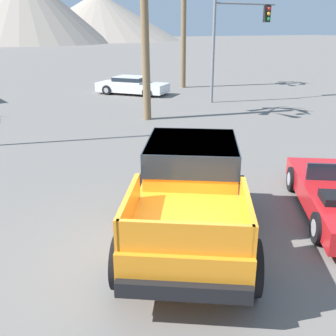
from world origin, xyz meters
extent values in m
plane|color=slate|center=(0.00, 0.00, 0.00)|extent=(320.00, 320.00, 0.00)
cube|color=orange|center=(0.48, 0.37, 0.84)|extent=(4.03, 5.02, 0.62)
cube|color=orange|center=(0.95, 1.17, 1.52)|extent=(2.59, 2.68, 0.76)
cube|color=#1E2833|center=(0.95, 1.17, 1.66)|extent=(2.65, 2.74, 0.48)
cube|color=orange|center=(-0.99, -0.29, 1.38)|extent=(1.00, 1.65, 0.48)
cube|color=orange|center=(0.65, -1.23, 1.38)|extent=(1.00, 1.65, 0.48)
cube|color=orange|center=(-0.61, -1.54, 1.38)|extent=(1.68, 1.01, 0.48)
cube|color=black|center=(1.67, 2.43, 0.65)|extent=(1.75, 1.10, 0.24)
cube|color=black|center=(-0.71, -1.69, 0.65)|extent=(1.75, 1.10, 0.24)
cylinder|color=black|center=(0.32, 2.13, 0.47)|extent=(0.76, 0.98, 0.93)
cylinder|color=#232326|center=(0.32, 2.13, 0.47)|extent=(0.57, 0.63, 0.51)
cylinder|color=black|center=(2.09, 1.11, 0.47)|extent=(0.76, 0.98, 0.93)
cylinder|color=#232326|center=(2.09, 1.11, 0.47)|extent=(0.57, 0.63, 0.51)
cylinder|color=black|center=(-1.12, -0.38, 0.47)|extent=(0.76, 0.98, 0.93)
cylinder|color=#232326|center=(-1.12, -0.38, 0.47)|extent=(0.57, 0.63, 0.51)
cylinder|color=black|center=(0.64, -1.39, 0.47)|extent=(0.76, 0.98, 0.93)
cylinder|color=#232326|center=(0.64, -1.39, 0.47)|extent=(0.57, 0.63, 0.51)
cylinder|color=black|center=(4.27, 1.65, 0.32)|extent=(0.52, 0.66, 0.64)
cylinder|color=#9E9EA3|center=(4.27, 1.65, 0.32)|extent=(0.38, 0.42, 0.35)
cylinder|color=black|center=(2.88, -0.68, 0.32)|extent=(0.52, 0.66, 0.64)
cylinder|color=#9E9EA3|center=(2.88, -0.68, 0.32)|extent=(0.38, 0.42, 0.35)
cube|color=white|center=(5.87, 18.44, 0.45)|extent=(4.41, 4.50, 0.56)
cube|color=white|center=(5.79, 18.52, 0.93)|extent=(2.43, 2.45, 0.40)
cube|color=#1E2833|center=(5.79, 18.52, 0.98)|extent=(2.49, 2.50, 0.24)
cylinder|color=black|center=(7.45, 18.00, 0.30)|extent=(0.58, 0.59, 0.61)
cylinder|color=#9E9EA3|center=(7.45, 18.00, 0.30)|extent=(0.40, 0.40, 0.33)
cylinder|color=black|center=(6.24, 16.84, 0.30)|extent=(0.58, 0.59, 0.61)
cylinder|color=#9E9EA3|center=(6.24, 16.84, 0.30)|extent=(0.40, 0.40, 0.33)
cylinder|color=black|center=(5.51, 20.04, 0.30)|extent=(0.58, 0.59, 0.61)
cylinder|color=#9E9EA3|center=(5.51, 20.04, 0.30)|extent=(0.40, 0.40, 0.33)
cylinder|color=black|center=(4.29, 18.88, 0.30)|extent=(0.58, 0.59, 0.61)
cylinder|color=#9E9EA3|center=(4.29, 18.88, 0.30)|extent=(0.40, 0.40, 0.33)
cylinder|color=slate|center=(9.00, 13.75, 2.78)|extent=(0.16, 0.16, 5.57)
cylinder|color=slate|center=(10.98, 13.75, 5.32)|extent=(3.96, 0.11, 0.11)
cube|color=black|center=(12.48, 13.75, 4.82)|extent=(0.34, 0.26, 0.90)
sphere|color=red|center=(12.48, 13.60, 5.09)|extent=(0.20, 0.20, 0.20)
sphere|color=orange|center=(12.48, 13.60, 4.82)|extent=(0.20, 0.20, 0.20)
sphere|color=green|center=(12.48, 13.60, 4.55)|extent=(0.20, 0.20, 0.20)
cylinder|color=brown|center=(3.99, 11.34, 3.78)|extent=(0.36, 0.58, 7.56)
cylinder|color=brown|center=(10.21, 19.79, 4.47)|extent=(0.36, 0.43, 8.95)
cone|color=gray|center=(33.12, 123.61, 7.13)|extent=(51.15, 51.15, 14.27)
cone|color=gray|center=(9.50, 109.17, 9.22)|extent=(43.60, 43.60, 18.44)
camera|label=1|loc=(-2.82, -5.76, 4.13)|focal=42.00mm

